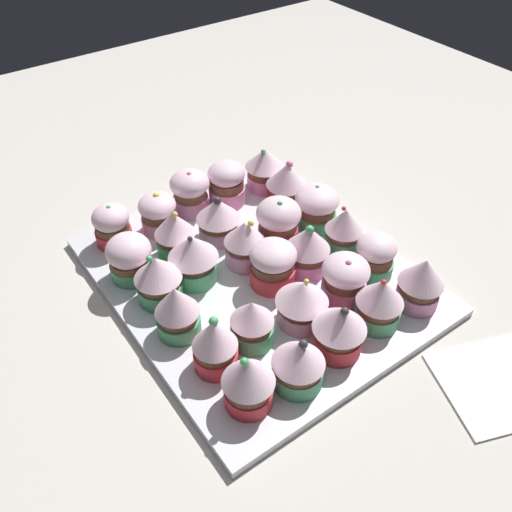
{
  "coord_description": "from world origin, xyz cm",
  "views": [
    {
      "loc": [
        -44.32,
        31.84,
        53.45
      ],
      "look_at": [
        0.0,
        0.0,
        4.2
      ],
      "focal_mm": 38.03,
      "sensor_mm": 36.0,
      "label": 1
    }
  ],
  "objects_px": {
    "cupcake_13": "(273,264)",
    "cupcake_17": "(298,363)",
    "cupcake_1": "(375,256)",
    "cupcake_25": "(158,278)",
    "cupcake_7": "(345,278)",
    "cupcake_26": "(130,257)",
    "cupcake_16": "(192,190)",
    "cupcake_22": "(248,380)",
    "cupcake_3": "(317,207)",
    "cupcake_11": "(338,329)",
    "cupcake_0": "(421,282)",
    "cupcake_4": "(286,183)",
    "cupcake_23": "(215,344)",
    "cupcake_21": "(158,213)",
    "cupcake_24": "(177,310)",
    "baking_tray": "(256,275)",
    "cupcake_19": "(193,257)",
    "cupcake_10": "(227,183)",
    "cupcake_18": "(252,322)",
    "cupcake_5": "(265,167)",
    "cupcake_6": "(380,301)",
    "cupcake_12": "(302,301)",
    "napkin": "(504,381)",
    "cupcake_9": "(278,221)",
    "cupcake_2": "(344,230)",
    "cupcake_27": "(112,225)",
    "cupcake_15": "(215,219)",
    "cupcake_20": "(175,233)",
    "cupcake_14": "(246,242)"
  },
  "relations": [
    {
      "from": "cupcake_9",
      "to": "cupcake_14",
      "type": "distance_m",
      "value": 0.06
    },
    {
      "from": "cupcake_7",
      "to": "cupcake_26",
      "type": "xyz_separation_m",
      "value": [
        0.2,
        0.21,
        -0.0
      ]
    },
    {
      "from": "cupcake_7",
      "to": "napkin",
      "type": "distance_m",
      "value": 0.22
    },
    {
      "from": "cupcake_5",
      "to": "cupcake_3",
      "type": "bearing_deg",
      "value": -178.98
    },
    {
      "from": "cupcake_25",
      "to": "cupcake_16",
      "type": "bearing_deg",
      "value": -43.36
    },
    {
      "from": "cupcake_13",
      "to": "cupcake_21",
      "type": "bearing_deg",
      "value": 20.31
    },
    {
      "from": "cupcake_25",
      "to": "cupcake_0",
      "type": "bearing_deg",
      "value": -127.3
    },
    {
      "from": "cupcake_0",
      "to": "cupcake_4",
      "type": "height_order",
      "value": "same"
    },
    {
      "from": "cupcake_10",
      "to": "cupcake_3",
      "type": "bearing_deg",
      "value": -149.33
    },
    {
      "from": "cupcake_15",
      "to": "cupcake_20",
      "type": "relative_size",
      "value": 0.94
    },
    {
      "from": "cupcake_23",
      "to": "cupcake_12",
      "type": "bearing_deg",
      "value": -91.65
    },
    {
      "from": "cupcake_10",
      "to": "cupcake_18",
      "type": "xyz_separation_m",
      "value": [
        -0.26,
        0.13,
        -0.0
      ]
    },
    {
      "from": "cupcake_15",
      "to": "cupcake_26",
      "type": "relative_size",
      "value": 1.09
    },
    {
      "from": "cupcake_18",
      "to": "cupcake_23",
      "type": "xyz_separation_m",
      "value": [
        -0.01,
        0.06,
        0.0
      ]
    },
    {
      "from": "cupcake_13",
      "to": "cupcake_17",
      "type": "relative_size",
      "value": 0.93
    },
    {
      "from": "cupcake_6",
      "to": "cupcake_10",
      "type": "xyz_separation_m",
      "value": [
        0.32,
        0.01,
        -0.0
      ]
    },
    {
      "from": "cupcake_9",
      "to": "cupcake_14",
      "type": "relative_size",
      "value": 1.05
    },
    {
      "from": "cupcake_3",
      "to": "cupcake_23",
      "type": "xyz_separation_m",
      "value": [
        -0.13,
        0.27,
        0.0
      ]
    },
    {
      "from": "cupcake_0",
      "to": "cupcake_12",
      "type": "distance_m",
      "value": 0.16
    },
    {
      "from": "cupcake_4",
      "to": "cupcake_1",
      "type": "bearing_deg",
      "value": 178.98
    },
    {
      "from": "cupcake_4",
      "to": "cupcake_5",
      "type": "height_order",
      "value": "cupcake_4"
    },
    {
      "from": "cupcake_24",
      "to": "cupcake_4",
      "type": "bearing_deg",
      "value": -63.69
    },
    {
      "from": "cupcake_26",
      "to": "cupcake_27",
      "type": "height_order",
      "value": "same"
    },
    {
      "from": "cupcake_0",
      "to": "cupcake_22",
      "type": "relative_size",
      "value": 0.95
    },
    {
      "from": "baking_tray",
      "to": "cupcake_7",
      "type": "xyz_separation_m",
      "value": [
        -0.11,
        -0.07,
        0.04
      ]
    },
    {
      "from": "cupcake_15",
      "to": "baking_tray",
      "type": "bearing_deg",
      "value": -177.17
    },
    {
      "from": "cupcake_14",
      "to": "cupcake_27",
      "type": "xyz_separation_m",
      "value": [
        0.15,
        0.13,
        -0.0
      ]
    },
    {
      "from": "cupcake_6",
      "to": "cupcake_25",
      "type": "xyz_separation_m",
      "value": [
        0.2,
        0.2,
        -0.0
      ]
    },
    {
      "from": "cupcake_1",
      "to": "cupcake_22",
      "type": "relative_size",
      "value": 0.82
    },
    {
      "from": "cupcake_2",
      "to": "cupcake_21",
      "type": "height_order",
      "value": "cupcake_2"
    },
    {
      "from": "cupcake_1",
      "to": "cupcake_21",
      "type": "distance_m",
      "value": 0.32
    },
    {
      "from": "cupcake_2",
      "to": "cupcake_13",
      "type": "distance_m",
      "value": 0.12
    },
    {
      "from": "cupcake_14",
      "to": "cupcake_18",
      "type": "relative_size",
      "value": 1.09
    },
    {
      "from": "cupcake_14",
      "to": "cupcake_15",
      "type": "distance_m",
      "value": 0.07
    },
    {
      "from": "cupcake_10",
      "to": "cupcake_18",
      "type": "distance_m",
      "value": 0.29
    },
    {
      "from": "cupcake_9",
      "to": "cupcake_22",
      "type": "distance_m",
      "value": 0.28
    },
    {
      "from": "cupcake_3",
      "to": "cupcake_24",
      "type": "relative_size",
      "value": 0.91
    },
    {
      "from": "cupcake_20",
      "to": "napkin",
      "type": "xyz_separation_m",
      "value": [
        -0.41,
        -0.2,
        -0.05
      ]
    },
    {
      "from": "cupcake_25",
      "to": "cupcake_26",
      "type": "distance_m",
      "value": 0.06
    },
    {
      "from": "cupcake_2",
      "to": "cupcake_3",
      "type": "xyz_separation_m",
      "value": [
        0.07,
        -0.01,
        -0.0
      ]
    },
    {
      "from": "cupcake_1",
      "to": "cupcake_19",
      "type": "height_order",
      "value": "cupcake_19"
    },
    {
      "from": "cupcake_17",
      "to": "cupcake_21",
      "type": "bearing_deg",
      "value": -0.67
    },
    {
      "from": "baking_tray",
      "to": "cupcake_27",
      "type": "xyz_separation_m",
      "value": [
        0.17,
        0.13,
        0.04
      ]
    },
    {
      "from": "cupcake_7",
      "to": "cupcake_18",
      "type": "height_order",
      "value": "cupcake_7"
    },
    {
      "from": "cupcake_1",
      "to": "cupcake_19",
      "type": "bearing_deg",
      "value": 56.43
    },
    {
      "from": "cupcake_1",
      "to": "cupcake_25",
      "type": "relative_size",
      "value": 0.88
    },
    {
      "from": "cupcake_19",
      "to": "cupcake_12",
      "type": "bearing_deg",
      "value": -154.41
    },
    {
      "from": "cupcake_3",
      "to": "cupcake_11",
      "type": "xyz_separation_m",
      "value": [
        -0.2,
        0.14,
        0.0
      ]
    },
    {
      "from": "cupcake_17",
      "to": "cupcake_19",
      "type": "relative_size",
      "value": 0.93
    },
    {
      "from": "napkin",
      "to": "cupcake_19",
      "type": "bearing_deg",
      "value": 30.65
    }
  ]
}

